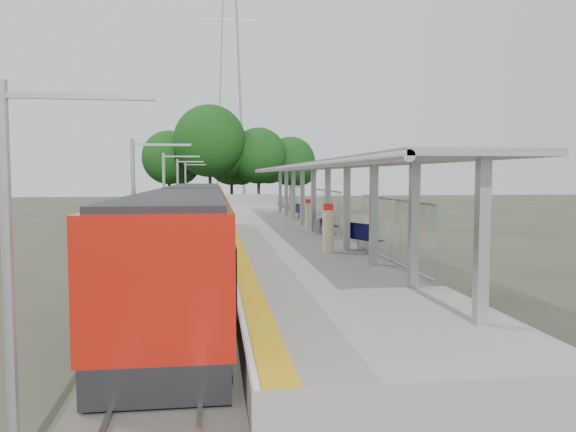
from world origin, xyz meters
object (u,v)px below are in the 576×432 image
(train, at_px, (190,227))
(info_pillar_far, at_px, (308,216))
(litter_bin, at_px, (318,226))
(bench_mid, at_px, (330,223))
(info_pillar_near, at_px, (328,231))
(bench_near, at_px, (364,237))
(bench_far, at_px, (300,211))

(train, height_order, info_pillar_far, train)
(train, height_order, litter_bin, train)
(bench_mid, bearing_deg, train, -134.15)
(train, xyz_separation_m, info_pillar_near, (5.58, -0.63, -0.19))
(train, bearing_deg, info_pillar_far, 56.62)
(train, height_order, info_pillar_near, train)
(train, distance_m, litter_bin, 9.37)
(train, xyz_separation_m, info_pillar_far, (6.54, 9.93, -0.31))
(bench_near, distance_m, bench_mid, 6.94)
(train, relative_size, litter_bin, 32.99)
(train, xyz_separation_m, bench_far, (7.10, 16.68, -0.47))
(train, relative_size, bench_far, 16.37)
(bench_far, bearing_deg, litter_bin, -104.70)
(bench_far, distance_m, info_pillar_far, 6.78)
(info_pillar_near, bearing_deg, train, 170.33)
(train, bearing_deg, bench_mid, 42.12)
(bench_far, distance_m, info_pillar_near, 17.38)
(info_pillar_far, relative_size, litter_bin, 2.05)
(bench_far, bearing_deg, train, -124.52)
(bench_mid, relative_size, litter_bin, 1.97)
(bench_near, bearing_deg, bench_mid, 66.63)
(info_pillar_far, bearing_deg, bench_mid, -57.31)
(bench_near, height_order, info_pillar_far, info_pillar_far)
(litter_bin, bearing_deg, info_pillar_near, -97.48)
(train, distance_m, info_pillar_far, 11.89)
(bench_near, bearing_deg, info_pillar_far, 69.73)
(info_pillar_near, height_order, info_pillar_far, info_pillar_near)
(bench_mid, distance_m, info_pillar_near, 7.22)
(train, relative_size, bench_near, 15.58)
(train, distance_m, bench_mid, 9.59)
(bench_near, bearing_deg, train, 152.47)
(info_pillar_far, distance_m, litter_bin, 3.25)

